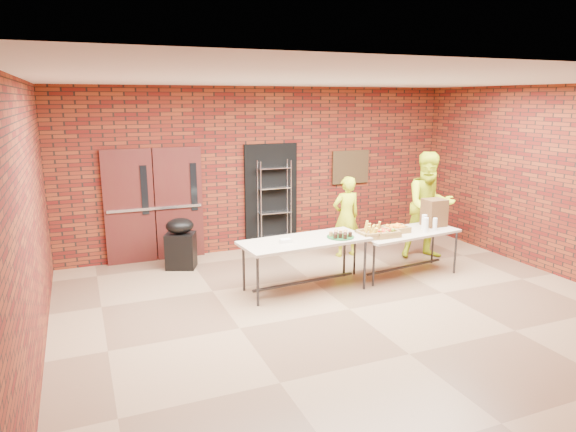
% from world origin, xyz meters
% --- Properties ---
extents(room, '(8.08, 7.08, 3.28)m').
position_xyz_m(room, '(0.00, 0.00, 1.60)').
color(room, brown).
rests_on(room, ground).
extents(double_doors, '(1.78, 0.12, 2.10)m').
position_xyz_m(double_doors, '(-2.20, 3.44, 1.05)').
color(double_doors, '#3E1711').
rests_on(double_doors, room).
extents(dark_doorway, '(1.10, 0.06, 2.10)m').
position_xyz_m(dark_doorway, '(0.10, 3.46, 1.05)').
color(dark_doorway, black).
rests_on(dark_doorway, room).
extents(bronze_plaque, '(0.85, 0.04, 0.70)m').
position_xyz_m(bronze_plaque, '(1.90, 3.45, 1.55)').
color(bronze_plaque, '#382B16').
rests_on(bronze_plaque, room).
extents(wire_rack, '(0.66, 0.24, 1.79)m').
position_xyz_m(wire_rack, '(0.12, 3.32, 0.89)').
color(wire_rack, '#B6B7BD').
rests_on(wire_rack, room).
extents(table_left, '(2.07, 1.01, 0.83)m').
position_xyz_m(table_left, '(-0.29, 0.95, 0.76)').
color(table_left, '#BCAC90').
rests_on(table_left, room).
extents(table_right, '(1.93, 1.00, 0.76)m').
position_xyz_m(table_right, '(1.63, 0.99, 0.69)').
color(table_right, '#BCAC90').
rests_on(table_right, room).
extents(basket_bananas, '(0.45, 0.35, 0.14)m').
position_xyz_m(basket_bananas, '(0.89, 0.89, 0.82)').
color(basket_bananas, '#A27841').
rests_on(basket_bananas, table_right).
extents(basket_oranges, '(0.41, 0.32, 0.13)m').
position_xyz_m(basket_oranges, '(1.44, 1.03, 0.81)').
color(basket_oranges, '#A27841').
rests_on(basket_oranges, table_right).
extents(basket_apples, '(0.42, 0.33, 0.13)m').
position_xyz_m(basket_apples, '(1.12, 0.86, 0.81)').
color(basket_apples, '#A27841').
rests_on(basket_apples, table_right).
extents(muffin_tray, '(0.43, 0.43, 0.11)m').
position_xyz_m(muffin_tray, '(0.29, 0.86, 0.87)').
color(muffin_tray, '#155022').
rests_on(muffin_tray, table_left).
extents(napkin_box, '(0.17, 0.11, 0.06)m').
position_xyz_m(napkin_box, '(-0.62, 0.92, 0.85)').
color(napkin_box, white).
rests_on(napkin_box, table_left).
extents(coffee_dispenser, '(0.36, 0.33, 0.48)m').
position_xyz_m(coffee_dispenser, '(2.32, 1.16, 1.00)').
color(coffee_dispenser, '#55341D').
rests_on(coffee_dispenser, table_right).
extents(cup_stack_front, '(0.08, 0.08, 0.25)m').
position_xyz_m(cup_stack_front, '(1.91, 0.84, 0.88)').
color(cup_stack_front, white).
rests_on(cup_stack_front, table_right).
extents(cup_stack_mid, '(0.07, 0.07, 0.22)m').
position_xyz_m(cup_stack_mid, '(2.12, 0.87, 0.87)').
color(cup_stack_mid, white).
rests_on(cup_stack_mid, table_right).
extents(cup_stack_back, '(0.09, 0.09, 0.26)m').
position_xyz_m(cup_stack_back, '(1.97, 0.97, 0.89)').
color(cup_stack_back, white).
rests_on(cup_stack_back, table_right).
extents(covered_grill, '(0.62, 0.58, 0.91)m').
position_xyz_m(covered_grill, '(-1.87, 2.80, 0.46)').
color(covered_grill, black).
rests_on(covered_grill, room).
extents(volunteer_woman, '(0.57, 0.38, 1.55)m').
position_xyz_m(volunteer_woman, '(1.19, 2.32, 0.77)').
color(volunteer_woman, '#BCCD16').
rests_on(volunteer_woman, room).
extents(volunteer_man, '(1.14, 0.98, 2.01)m').
position_xyz_m(volunteer_man, '(2.58, 1.64, 1.01)').
color(volunteer_man, '#BCCD16').
rests_on(volunteer_man, room).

